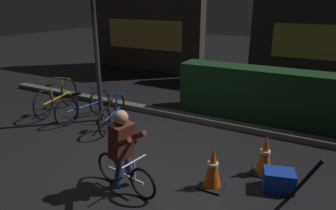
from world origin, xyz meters
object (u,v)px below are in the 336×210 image
at_px(parked_bike_left_mid, 84,106).
at_px(cyclist, 124,150).
at_px(blue_crate, 279,180).
at_px(closed_umbrella, 305,180).
at_px(traffic_cone_far, 265,155).
at_px(traffic_cone_near, 213,168).
at_px(street_post, 97,62).
at_px(parked_bike_leftmost, 57,98).
at_px(parked_bike_center_left, 113,113).

distance_m(parked_bike_left_mid, cyclist, 3.07).
height_order(blue_crate, closed_umbrella, closed_umbrella).
distance_m(traffic_cone_far, cyclist, 2.23).
bearing_deg(cyclist, traffic_cone_near, 40.03).
relative_size(street_post, parked_bike_left_mid, 1.79).
height_order(street_post, parked_bike_leftmost, street_post).
bearing_deg(parked_bike_left_mid, parked_bike_center_left, -83.34).
distance_m(blue_crate, closed_umbrella, 0.49).
bearing_deg(parked_bike_leftmost, parked_bike_left_mid, -107.34).
height_order(parked_bike_left_mid, traffic_cone_near, parked_bike_left_mid).
height_order(traffic_cone_near, blue_crate, traffic_cone_near).
relative_size(parked_bike_leftmost, parked_bike_center_left, 1.18).
bearing_deg(parked_bike_leftmost, traffic_cone_near, -117.68).
bearing_deg(traffic_cone_near, parked_bike_leftmost, 164.75).
bearing_deg(traffic_cone_far, traffic_cone_near, -129.42).
bearing_deg(parked_bike_center_left, street_post, 52.06).
bearing_deg(cyclist, parked_bike_center_left, 142.65).
height_order(parked_bike_leftmost, blue_crate, parked_bike_leftmost).
distance_m(parked_bike_left_mid, traffic_cone_near, 3.77).
relative_size(parked_bike_leftmost, blue_crate, 3.91).
distance_m(parked_bike_center_left, blue_crate, 3.68).
xyz_separation_m(traffic_cone_near, cyclist, (-1.12, -0.64, 0.31)).
relative_size(traffic_cone_far, cyclist, 0.54).
distance_m(street_post, traffic_cone_far, 3.99).
bearing_deg(cyclist, parked_bike_leftmost, 161.56).
distance_m(parked_bike_center_left, closed_umbrella, 4.06).
bearing_deg(street_post, traffic_cone_far, -8.37).
xyz_separation_m(street_post, blue_crate, (4.09, -0.90, -1.23)).
height_order(street_post, cyclist, street_post).
bearing_deg(blue_crate, traffic_cone_far, 129.61).
relative_size(blue_crate, cyclist, 0.35).
bearing_deg(parked_bike_left_mid, street_post, -60.24).
relative_size(street_post, closed_umbrella, 3.24).
height_order(street_post, parked_bike_center_left, street_post).
bearing_deg(traffic_cone_far, closed_umbrella, -43.52).
bearing_deg(parked_bike_left_mid, traffic_cone_near, -98.04).
bearing_deg(cyclist, parked_bike_left_mid, 154.24).
distance_m(street_post, closed_umbrella, 4.68).
bearing_deg(closed_umbrella, traffic_cone_near, -148.56).
bearing_deg(blue_crate, parked_bike_center_left, 168.86).
bearing_deg(traffic_cone_near, parked_bike_center_left, 157.78).
xyz_separation_m(parked_bike_left_mid, traffic_cone_far, (4.20, -0.42, -0.00)).
xyz_separation_m(parked_bike_center_left, cyclist, (1.59, -1.75, 0.31)).
xyz_separation_m(parked_bike_center_left, traffic_cone_near, (2.72, -1.11, 0.00)).
height_order(traffic_cone_far, closed_umbrella, closed_umbrella).
xyz_separation_m(parked_bike_left_mid, traffic_cone_near, (3.59, -1.16, -0.01)).
xyz_separation_m(parked_bike_leftmost, closed_umbrella, (5.78, -1.09, 0.03)).
distance_m(parked_bike_center_left, cyclist, 2.39).
bearing_deg(traffic_cone_near, cyclist, -150.30).
distance_m(street_post, blue_crate, 4.36).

